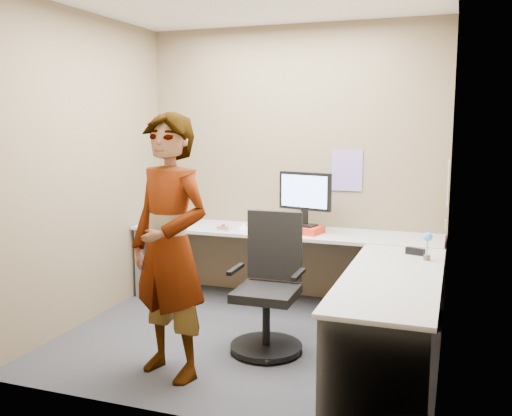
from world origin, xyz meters
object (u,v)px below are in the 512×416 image
at_px(monitor, 305,194).
at_px(office_chair, 269,296).
at_px(desk, 312,262).
at_px(person, 170,247).

bearing_deg(monitor, office_chair, -76.28).
relative_size(monitor, office_chair, 0.50).
relative_size(desk, person, 1.63).
bearing_deg(desk, person, -121.03).
height_order(monitor, office_chair, monitor).
xyz_separation_m(desk, monitor, (-0.21, 0.55, 0.50)).
height_order(desk, person, person).
xyz_separation_m(monitor, office_chair, (0.00, -1.08, -0.66)).
xyz_separation_m(desk, person, (-0.71, -1.18, 0.33)).
distance_m(desk, monitor, 0.78).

